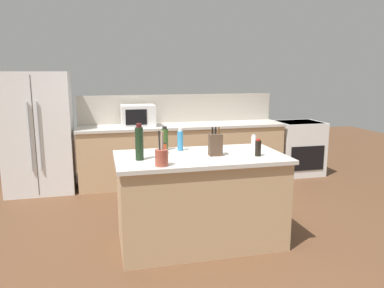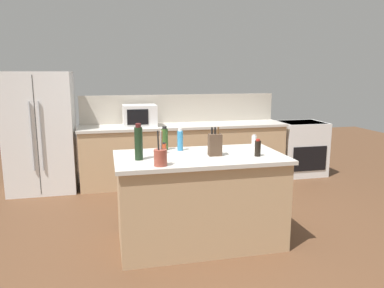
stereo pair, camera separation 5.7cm
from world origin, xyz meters
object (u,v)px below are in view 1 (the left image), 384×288
object	(u,v)px
dish_soap_bottle	(180,140)
refrigerator	(39,133)
range_oven	(298,147)
olive_oil_bottle	(165,139)
salt_shaker	(254,141)
utensil_crock	(162,157)
spice_jar_paprika	(164,148)
wine_bottle	(139,143)
soy_sauce_bottle	(258,148)
microwave	(138,116)
knife_block	(215,144)

from	to	relation	value
dish_soap_bottle	refrigerator	bearing A→B (deg)	131.04
range_oven	olive_oil_bottle	bearing A→B (deg)	-145.22
salt_shaker	utensil_crock	bearing A→B (deg)	-151.08
spice_jar_paprika	wine_bottle	bearing A→B (deg)	-140.48
utensil_crock	wine_bottle	bearing A→B (deg)	121.54
wine_bottle	soy_sauce_bottle	distance (m)	1.18
olive_oil_bottle	utensil_crock	bearing A→B (deg)	-102.04
microwave	knife_block	size ratio (longest dim) A/B	1.76
microwave	soy_sauce_bottle	world-z (taller)	microwave
range_oven	soy_sauce_bottle	distance (m)	3.03
salt_shaker	dish_soap_bottle	distance (m)	0.86
range_oven	wine_bottle	world-z (taller)	wine_bottle
wine_bottle	soy_sauce_bottle	xyz separation A→B (m)	(1.18, -0.11, -0.08)
spice_jar_paprika	soy_sauce_bottle	world-z (taller)	soy_sauce_bottle
spice_jar_paprika	wine_bottle	size ratio (longest dim) A/B	0.33
wine_bottle	olive_oil_bottle	bearing A→B (deg)	51.95
range_oven	salt_shaker	xyz separation A→B (m)	(-1.65, -1.89, 0.54)
utensil_crock	spice_jar_paprika	xyz separation A→B (m)	(0.11, 0.51, -0.03)
range_oven	knife_block	distance (m)	3.21
knife_block	salt_shaker	bearing A→B (deg)	34.71
knife_block	microwave	bearing A→B (deg)	106.87
refrigerator	dish_soap_bottle	bearing A→B (deg)	-48.96
olive_oil_bottle	range_oven	bearing A→B (deg)	34.78
utensil_crock	wine_bottle	size ratio (longest dim) A/B	0.91
microwave	dish_soap_bottle	world-z (taller)	microwave
wine_bottle	dish_soap_bottle	distance (m)	0.58
olive_oil_bottle	soy_sauce_bottle	world-z (taller)	olive_oil_bottle
refrigerator	olive_oil_bottle	xyz separation A→B (m)	(1.56, -1.91, 0.17)
microwave	dish_soap_bottle	xyz separation A→B (m)	(0.26, -1.92, -0.05)
soy_sauce_bottle	wine_bottle	bearing A→B (deg)	174.68
knife_block	dish_soap_bottle	size ratio (longest dim) A/B	1.22
dish_soap_bottle	spice_jar_paprika	bearing A→B (deg)	-151.69
spice_jar_paprika	dish_soap_bottle	size ratio (longest dim) A/B	0.49
olive_oil_bottle	dish_soap_bottle	size ratio (longest dim) A/B	1.09
knife_block	dish_soap_bottle	distance (m)	0.43
refrigerator	wine_bottle	bearing A→B (deg)	-61.60
spice_jar_paprika	salt_shaker	xyz separation A→B (m)	(1.05, 0.14, 0.01)
range_oven	microwave	world-z (taller)	microwave
utensil_crock	knife_block	bearing A→B (deg)	26.13
wine_bottle	dish_soap_bottle	size ratio (longest dim) A/B	1.49
microwave	wine_bottle	size ratio (longest dim) A/B	1.44
knife_block	spice_jar_paprika	distance (m)	0.54
soy_sauce_bottle	dish_soap_bottle	xyz separation A→B (m)	(-0.70, 0.44, 0.03)
knife_block	wine_bottle	world-z (taller)	wine_bottle
spice_jar_paprika	olive_oil_bottle	size ratio (longest dim) A/B	0.45
knife_block	spice_jar_paprika	xyz separation A→B (m)	(-0.49, 0.21, -0.06)
spice_jar_paprika	soy_sauce_bottle	distance (m)	0.96
salt_shaker	olive_oil_bottle	bearing A→B (deg)	178.08
refrigerator	microwave	distance (m)	1.48
olive_oil_bottle	dish_soap_bottle	world-z (taller)	olive_oil_bottle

